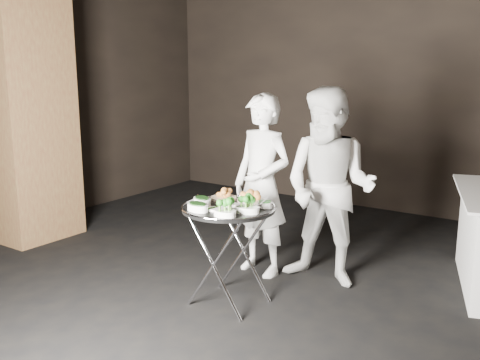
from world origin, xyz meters
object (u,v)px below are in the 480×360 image
Objects in this scene: serving_tray at (229,208)px; waiter_left at (262,185)px; tray_stand at (229,251)px; waiter_right at (329,188)px.

waiter_left reaches higher than serving_tray.
serving_tray is at bearing 90.00° from tray_stand.
tray_stand is 0.48× the size of waiter_left.
serving_tray is 0.71m from waiter_left.
tray_stand is at bearing -90.00° from serving_tray.
serving_tray is (0.00, 0.00, 0.34)m from tray_stand.
serving_tray is at bearing -68.97° from waiter_left.
waiter_left is at bearing 101.81° from tray_stand.
tray_stand is at bearing -121.51° from waiter_right.
waiter_right is (0.44, 0.81, 0.40)m from tray_stand.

